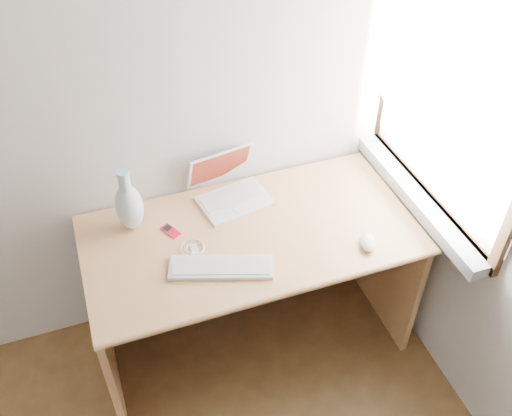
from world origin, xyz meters
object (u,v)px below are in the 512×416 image
object	(u,v)px
laptop	(232,189)
vase	(129,206)
desk	(245,253)
external_keyboard	(221,267)

from	to	relation	value
laptop	vase	world-z (taller)	vase
desk	laptop	xyz separation A→B (m)	(-0.00, 0.16, 0.26)
desk	vase	world-z (taller)	vase
external_keyboard	laptop	bearing A→B (deg)	85.59
desk	vase	distance (m)	0.58
laptop	vase	xyz separation A→B (m)	(-0.46, -0.05, 0.07)
desk	vase	bearing A→B (deg)	166.11
laptop	desk	bearing A→B (deg)	-98.40
vase	desk	bearing A→B (deg)	-13.89
external_keyboard	vase	bearing A→B (deg)	147.50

